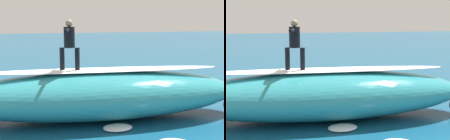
# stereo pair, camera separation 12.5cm
# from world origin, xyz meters

# --- Properties ---
(ground_plane) EXTENTS (120.00, 120.00, 0.00)m
(ground_plane) POSITION_xyz_m (0.00, 0.00, 0.00)
(ground_plane) COLOR #145175
(wave_crest) EXTENTS (9.80, 3.67, 1.56)m
(wave_crest) POSITION_xyz_m (0.55, 1.91, 0.78)
(wave_crest) COLOR teal
(wave_crest) RESTS_ON ground_plane
(wave_foam_lip) EXTENTS (8.21, 1.67, 0.08)m
(wave_foam_lip) POSITION_xyz_m (0.55, 1.91, 1.60)
(wave_foam_lip) COLOR white
(wave_foam_lip) RESTS_ON wave_crest
(surfboard_riding) EXTENTS (1.90, 1.06, 0.06)m
(surfboard_riding) POSITION_xyz_m (1.49, 1.84, 1.60)
(surfboard_riding) COLOR #EAE5C6
(surfboard_riding) RESTS_ON wave_crest
(surfer_riding) EXTENTS (0.62, 1.48, 1.60)m
(surfer_riding) POSITION_xyz_m (1.49, 1.84, 2.56)
(surfer_riding) COLOR black
(surfer_riding) RESTS_ON surfboard_riding
(surfboard_paddling) EXTENTS (2.53, 1.20, 0.08)m
(surfboard_paddling) POSITION_xyz_m (-2.42, -2.08, 0.04)
(surfboard_paddling) COLOR silver
(surfboard_paddling) RESTS_ON ground_plane
(surfer_paddling) EXTENTS (1.56, 0.67, 0.29)m
(surfer_paddling) POSITION_xyz_m (-2.30, -2.11, 0.20)
(surfer_paddling) COLOR black
(surfer_paddling) RESTS_ON surfboard_paddling
(foam_patch_near) EXTENTS (0.96, 0.80, 0.11)m
(foam_patch_near) POSITION_xyz_m (0.30, 3.17, 0.06)
(foam_patch_near) COLOR white
(foam_patch_near) RESTS_ON ground_plane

